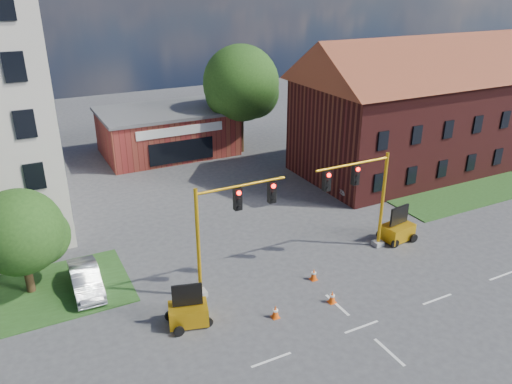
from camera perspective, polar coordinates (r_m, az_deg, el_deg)
ground at (r=25.60m, az=11.96°, el=-14.85°), size 120.00×120.00×0.00m
grass_verge_ne at (r=42.67m, az=23.54°, el=-0.22°), size 14.00×4.00×0.08m
lane_markings at (r=23.94m, az=16.63°, el=-18.52°), size 60.00×36.00×0.01m
brick_shop at (r=49.02m, az=-10.12°, el=6.89°), size 12.40×8.40×4.30m
townhouse_row at (r=45.39m, az=18.03°, el=9.76°), size 21.00×11.00×11.50m
tree_large at (r=47.82m, az=-1.37°, el=12.05°), size 7.47×7.12×10.23m
tree_nw_front at (r=28.44m, az=-24.92°, el=-4.30°), size 4.74×4.51×5.90m
signal_mast_west at (r=25.85m, az=-3.29°, el=-3.64°), size 5.30×0.60×6.20m
signal_mast_east at (r=30.07m, az=12.03°, el=-0.16°), size 5.30×0.60×6.20m
trailer_west at (r=25.11m, az=-7.75°, el=-13.45°), size 2.15×1.71×2.14m
trailer_east at (r=33.40m, az=15.86°, el=-4.21°), size 2.17×1.61×2.28m
cone_a at (r=25.49m, az=2.23°, el=-13.51°), size 0.40×0.40×0.70m
cone_b at (r=28.48m, az=6.62°, el=-9.33°), size 0.40×0.40×0.70m
cone_c at (r=26.79m, az=8.69°, el=-11.77°), size 0.40×0.40×0.70m
cone_d at (r=33.81m, az=15.11°, el=-4.49°), size 0.40×0.40×0.70m
pickup_white at (r=39.86m, az=12.53°, el=0.67°), size 5.42×3.22×1.41m
sedan_silver_front at (r=28.70m, az=-18.88°, el=-9.46°), size 1.53×4.21×1.38m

